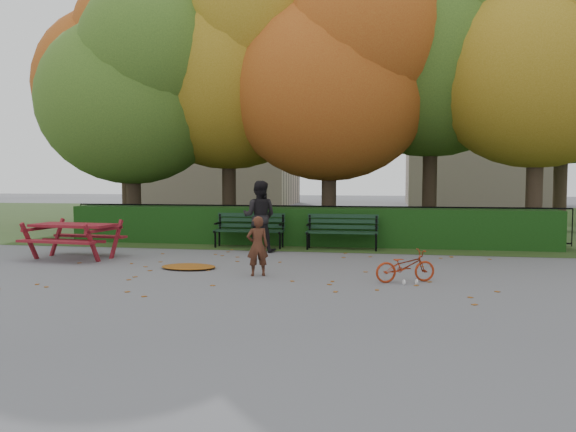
% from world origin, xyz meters
% --- Properties ---
extents(ground, '(90.00, 90.00, 0.00)m').
position_xyz_m(ground, '(0.00, 0.00, 0.00)').
color(ground, slate).
rests_on(ground, ground).
extents(grass_strip, '(90.00, 90.00, 0.00)m').
position_xyz_m(grass_strip, '(0.00, 14.00, 0.01)').
color(grass_strip, '#273C18').
rests_on(grass_strip, ground).
extents(building_left, '(10.00, 7.00, 15.00)m').
position_xyz_m(building_left, '(-9.00, 26.00, 7.50)').
color(building_left, '#BFAA93').
rests_on(building_left, ground).
extents(building_right, '(9.00, 6.00, 12.00)m').
position_xyz_m(building_right, '(8.00, 28.00, 6.00)').
color(building_right, '#BFAA93').
rests_on(building_right, ground).
extents(hedge, '(13.00, 0.90, 1.00)m').
position_xyz_m(hedge, '(0.00, 4.50, 0.50)').
color(hedge, black).
rests_on(hedge, ground).
extents(iron_fence, '(14.00, 0.04, 1.02)m').
position_xyz_m(iron_fence, '(0.00, 5.30, 0.54)').
color(iron_fence, black).
rests_on(iron_fence, ground).
extents(tree_a, '(5.88, 5.60, 7.48)m').
position_xyz_m(tree_a, '(-5.19, 5.58, 4.52)').
color(tree_a, '#31201A').
rests_on(tree_a, ground).
extents(tree_b, '(6.72, 6.40, 8.79)m').
position_xyz_m(tree_b, '(-2.44, 6.75, 5.40)').
color(tree_b, '#31201A').
rests_on(tree_b, ground).
extents(tree_c, '(6.30, 6.00, 8.00)m').
position_xyz_m(tree_c, '(0.83, 5.96, 4.82)').
color(tree_c, '#31201A').
rests_on(tree_c, ground).
extents(tree_d, '(7.14, 6.80, 9.58)m').
position_xyz_m(tree_d, '(3.88, 7.23, 5.98)').
color(tree_d, '#31201A').
rests_on(tree_d, ground).
extents(tree_e, '(6.09, 5.80, 8.16)m').
position_xyz_m(tree_e, '(6.52, 5.77, 5.08)').
color(tree_e, '#31201A').
rests_on(tree_e, ground).
extents(tree_f, '(6.93, 6.60, 9.19)m').
position_xyz_m(tree_f, '(-7.13, 9.24, 5.69)').
color(tree_f, '#31201A').
rests_on(tree_f, ground).
extents(bench_left, '(1.80, 0.57, 0.88)m').
position_xyz_m(bench_left, '(-1.30, 3.70, 0.52)').
color(bench_left, black).
rests_on(bench_left, ground).
extents(bench_right, '(1.80, 0.57, 0.88)m').
position_xyz_m(bench_right, '(1.10, 3.70, 0.52)').
color(bench_right, black).
rests_on(bench_right, ground).
extents(picnic_table, '(1.96, 1.64, 0.89)m').
position_xyz_m(picnic_table, '(-4.69, 1.03, 0.61)').
color(picnic_table, maroon).
rests_on(picnic_table, ground).
extents(leaf_pile, '(1.22, 0.94, 0.08)m').
position_xyz_m(leaf_pile, '(-1.69, 0.18, 0.04)').
color(leaf_pile, brown).
rests_on(leaf_pile, ground).
extents(leaf_scatter, '(9.00, 5.70, 0.01)m').
position_xyz_m(leaf_scatter, '(0.00, 0.30, 0.01)').
color(leaf_scatter, brown).
rests_on(leaf_scatter, ground).
extents(child, '(0.47, 0.40, 1.11)m').
position_xyz_m(child, '(-0.14, -0.39, 0.55)').
color(child, '#462316').
rests_on(child, ground).
extents(adult, '(0.86, 0.68, 1.74)m').
position_xyz_m(adult, '(-0.86, 2.90, 0.87)').
color(adult, black).
rests_on(adult, ground).
extents(bicycle, '(1.14, 0.74, 0.57)m').
position_xyz_m(bicycle, '(2.53, -0.56, 0.28)').
color(bicycle, maroon).
rests_on(bicycle, ground).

